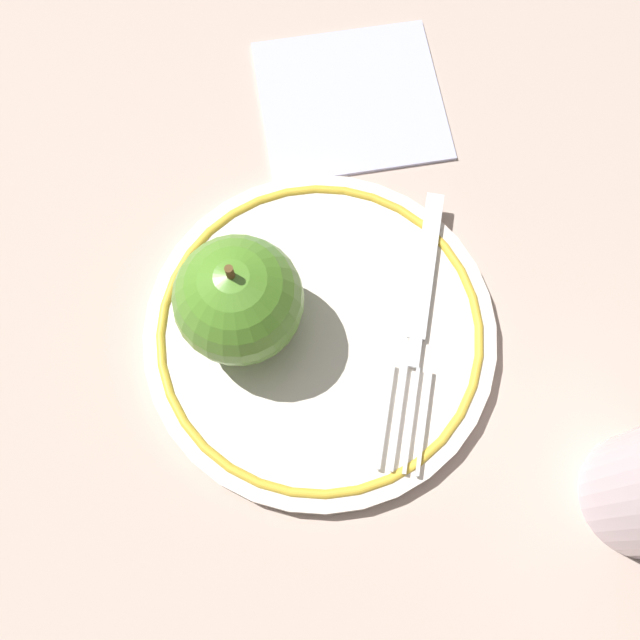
{
  "coord_description": "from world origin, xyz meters",
  "views": [
    {
      "loc": [
        -0.07,
        -0.1,
        0.46
      ],
      "look_at": [
        0.01,
        0.01,
        0.04
      ],
      "focal_mm": 40.0,
      "sensor_mm": 36.0,
      "label": 1
    }
  ],
  "objects_px": {
    "plate": "(320,333)",
    "fork": "(419,317)",
    "apple_red_whole": "(239,300)",
    "napkin_folded": "(351,99)"
  },
  "relations": [
    {
      "from": "apple_red_whole",
      "to": "fork",
      "type": "bearing_deg",
      "value": -34.28
    },
    {
      "from": "plate",
      "to": "fork",
      "type": "bearing_deg",
      "value": -28.15
    },
    {
      "from": "napkin_folded",
      "to": "plate",
      "type": "bearing_deg",
      "value": -132.58
    },
    {
      "from": "plate",
      "to": "napkin_folded",
      "type": "height_order",
      "value": "plate"
    },
    {
      "from": "plate",
      "to": "apple_red_whole",
      "type": "relative_size",
      "value": 2.6
    },
    {
      "from": "plate",
      "to": "napkin_folded",
      "type": "bearing_deg",
      "value": 47.42
    },
    {
      "from": "plate",
      "to": "napkin_folded",
      "type": "distance_m",
      "value": 0.19
    },
    {
      "from": "fork",
      "to": "napkin_folded",
      "type": "xyz_separation_m",
      "value": [
        0.07,
        0.17,
        -0.01
      ]
    },
    {
      "from": "plate",
      "to": "fork",
      "type": "height_order",
      "value": "fork"
    },
    {
      "from": "fork",
      "to": "napkin_folded",
      "type": "distance_m",
      "value": 0.18
    }
  ]
}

